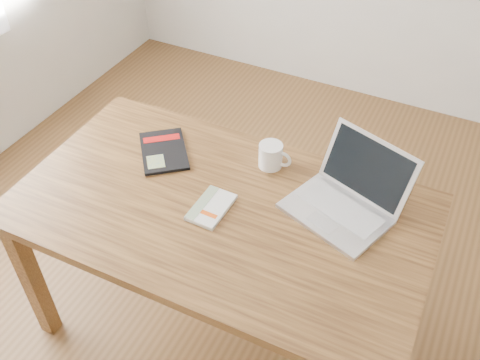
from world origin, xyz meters
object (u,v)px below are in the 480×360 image
at_px(white_guidebook, 211,207).
at_px(laptop, 347,197).
at_px(desk, 221,223).
at_px(coffee_mug, 271,155).
at_px(black_guidebook, 164,151).

xyz_separation_m(white_guidebook, laptop, (0.43, 0.22, 0.04)).
distance_m(white_guidebook, laptop, 0.49).
distance_m(desk, coffee_mug, 0.33).
bearing_deg(coffee_mug, black_guidebook, -164.13).
relative_size(laptop, coffee_mug, 3.30).
relative_size(desk, black_guidebook, 4.80).
xyz_separation_m(black_guidebook, coffee_mug, (0.43, 0.12, 0.05)).
distance_m(black_guidebook, coffee_mug, 0.44).
height_order(desk, white_guidebook, white_guidebook).
relative_size(black_guidebook, laptop, 0.72).
bearing_deg(laptop, desk, -134.62).
xyz_separation_m(desk, laptop, (0.41, 0.20, 0.14)).
height_order(black_guidebook, coffee_mug, coffee_mug).
xyz_separation_m(white_guidebook, black_guidebook, (-0.33, 0.20, -0.00)).
height_order(white_guidebook, laptop, laptop).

